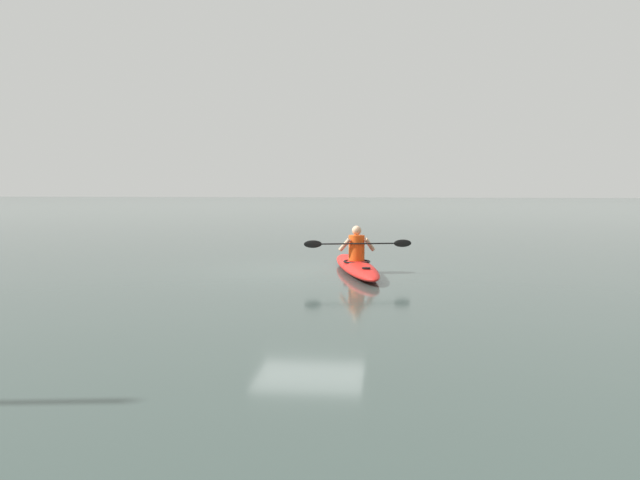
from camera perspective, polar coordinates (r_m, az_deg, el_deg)
ground_plane at (r=14.87m, az=-0.92°, el=-2.75°), size 160.00×160.00×0.00m
kayak at (r=14.62m, az=3.21°, el=-2.32°), size 1.57×4.41×0.28m
kayaker at (r=14.49m, az=3.27°, el=-0.50°), size 2.37×0.64×0.78m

